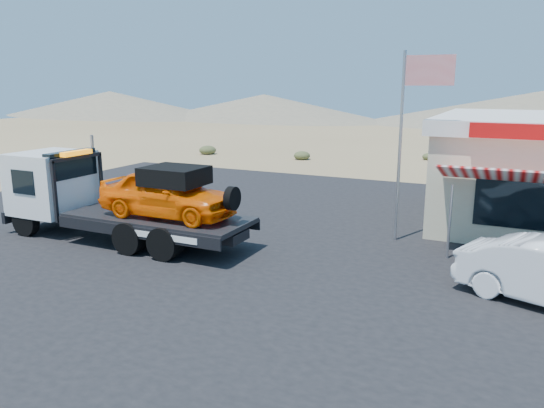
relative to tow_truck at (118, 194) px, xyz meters
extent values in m
plane|color=olive|center=(3.47, -0.65, -1.53)|extent=(120.00, 120.00, 0.00)
cube|color=black|center=(5.47, 2.35, -1.52)|extent=(32.00, 24.00, 0.02)
cylinder|color=black|center=(-3.17, -0.99, -1.02)|extent=(0.99, 0.30, 0.99)
cylinder|color=black|center=(-3.17, 0.99, -1.02)|extent=(0.99, 0.30, 0.99)
cylinder|color=black|center=(1.28, -0.99, -1.02)|extent=(0.99, 0.54, 0.99)
cylinder|color=black|center=(1.28, 0.99, -1.02)|extent=(0.99, 0.54, 0.99)
cylinder|color=black|center=(2.57, -0.99, -1.02)|extent=(0.99, 0.54, 0.99)
cylinder|color=black|center=(2.57, 0.99, -1.02)|extent=(0.99, 0.54, 0.99)
cube|color=black|center=(0.49, 0.00, -0.87)|extent=(8.12, 0.99, 0.30)
cube|color=white|center=(-2.88, 0.00, 0.17)|extent=(2.18, 2.33, 2.08)
cube|color=black|center=(-1.94, 0.00, 0.86)|extent=(0.35, 1.98, 0.89)
cube|color=black|center=(-1.64, 0.00, 0.12)|extent=(0.10, 2.18, 1.98)
cube|color=orange|center=(-1.64, 0.00, 1.26)|extent=(0.25, 1.19, 0.15)
cube|color=black|center=(1.58, 0.00, -0.60)|extent=(5.94, 2.28, 0.15)
imported|color=#FF6203|center=(1.97, 0.00, 0.22)|extent=(4.36, 1.75, 1.48)
cube|color=black|center=(2.27, 0.00, 0.78)|extent=(1.78, 1.48, 0.54)
cube|color=red|center=(11.47, 4.09, 2.14)|extent=(2.60, 0.12, 0.45)
cylinder|color=#99999E|center=(9.97, 2.65, -0.41)|extent=(0.08, 0.08, 2.20)
cylinder|color=#99999E|center=(8.17, 3.85, 1.49)|extent=(0.10, 0.10, 6.00)
cube|color=#B20C14|center=(8.92, 3.85, 3.89)|extent=(1.50, 0.02, 0.90)
ellipsoid|color=#434927|center=(-12.55, 6.03, -1.28)|extent=(0.94, 0.94, 0.50)
ellipsoid|color=#434927|center=(-16.82, 12.16, -1.27)|extent=(0.96, 0.96, 0.52)
ellipsoid|color=#434927|center=(-8.97, 19.60, -1.20)|extent=(1.23, 1.23, 0.66)
ellipsoid|color=#434927|center=(-1.76, 20.02, -1.24)|extent=(1.10, 1.10, 0.59)
ellipsoid|color=#434927|center=(6.03, 23.53, -1.29)|extent=(0.89, 0.89, 0.48)
cone|color=#726B59|center=(-21.53, 54.35, 0.22)|extent=(36.00, 36.00, 3.50)
cone|color=#726B59|center=(13.47, 57.35, 0.57)|extent=(44.00, 44.00, 4.20)
cone|color=#726B59|center=(-46.53, 51.35, 0.37)|extent=(40.00, 40.00, 3.80)
camera|label=1|loc=(11.69, -12.97, 3.52)|focal=35.00mm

